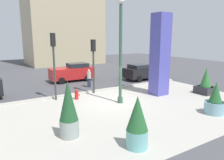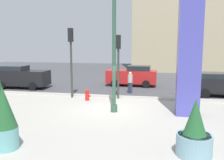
{
  "view_description": "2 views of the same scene",
  "coord_description": "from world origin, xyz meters",
  "px_view_note": "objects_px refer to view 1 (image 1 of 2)",
  "views": [
    {
      "loc": [
        -7.67,
        -12.01,
        4.44
      ],
      "look_at": [
        0.39,
        0.89,
        1.36
      ],
      "focal_mm": 34.36,
      "sensor_mm": 36.0,
      "label": 1
    },
    {
      "loc": [
        2.58,
        -12.92,
        3.58
      ],
      "look_at": [
        -0.18,
        1.29,
        1.49
      ],
      "focal_mm": 39.0,
      "sensor_mm": 36.0,
      "label": 2
    }
  ],
  "objects_px": {
    "lamp_post": "(121,54)",
    "potted_plant_by_pillar": "(137,123)",
    "car_passing_lane": "(144,71)",
    "fire_hydrant": "(77,94)",
    "potted_plant_mid_plaza": "(206,83)",
    "pedestrian_by_curb": "(89,77)",
    "traffic_light_far_side": "(54,56)",
    "potted_plant_near_left": "(215,101)",
    "art_pillar_blue": "(160,55)",
    "car_far_lane": "(73,72)",
    "potted_plant_near_right": "(69,110)",
    "traffic_light_corner": "(93,57)"
  },
  "relations": [
    {
      "from": "potted_plant_mid_plaza",
      "to": "potted_plant_near_left",
      "type": "distance_m",
      "value": 4.73
    },
    {
      "from": "art_pillar_blue",
      "to": "fire_hydrant",
      "type": "height_order",
      "value": "art_pillar_blue"
    },
    {
      "from": "art_pillar_blue",
      "to": "traffic_light_corner",
      "type": "bearing_deg",
      "value": 143.67
    },
    {
      "from": "potted_plant_by_pillar",
      "to": "car_passing_lane",
      "type": "height_order",
      "value": "potted_plant_by_pillar"
    },
    {
      "from": "potted_plant_near_right",
      "to": "pedestrian_by_curb",
      "type": "xyz_separation_m",
      "value": [
        5.02,
        8.29,
        -0.37
      ]
    },
    {
      "from": "fire_hydrant",
      "to": "car_far_lane",
      "type": "relative_size",
      "value": 0.17
    },
    {
      "from": "traffic_light_far_side",
      "to": "potted_plant_near_left",
      "type": "bearing_deg",
      "value": -47.67
    },
    {
      "from": "potted_plant_by_pillar",
      "to": "car_far_lane",
      "type": "xyz_separation_m",
      "value": [
        2.87,
        14.04,
        -0.18
      ]
    },
    {
      "from": "potted_plant_near_left",
      "to": "traffic_light_far_side",
      "type": "distance_m",
      "value": 10.68
    },
    {
      "from": "potted_plant_mid_plaza",
      "to": "traffic_light_corner",
      "type": "height_order",
      "value": "traffic_light_corner"
    },
    {
      "from": "potted_plant_mid_plaza",
      "to": "pedestrian_by_curb",
      "type": "bearing_deg",
      "value": 134.87
    },
    {
      "from": "car_far_lane",
      "to": "potted_plant_near_right",
      "type": "bearing_deg",
      "value": -112.48
    },
    {
      "from": "potted_plant_near_left",
      "to": "traffic_light_corner",
      "type": "bearing_deg",
      "value": 115.73
    },
    {
      "from": "traffic_light_far_side",
      "to": "car_far_lane",
      "type": "distance_m",
      "value": 7.03
    },
    {
      "from": "fire_hydrant",
      "to": "traffic_light_far_side",
      "type": "distance_m",
      "value": 3.14
    },
    {
      "from": "car_far_lane",
      "to": "potted_plant_by_pillar",
      "type": "bearing_deg",
      "value": -101.54
    },
    {
      "from": "traffic_light_corner",
      "to": "car_passing_lane",
      "type": "xyz_separation_m",
      "value": [
        7.07,
        2.26,
        -2.02
      ]
    },
    {
      "from": "art_pillar_blue",
      "to": "potted_plant_mid_plaza",
      "type": "height_order",
      "value": "art_pillar_blue"
    },
    {
      "from": "lamp_post",
      "to": "potted_plant_near_right",
      "type": "xyz_separation_m",
      "value": [
        -4.78,
        -2.98,
        -2.04
      ]
    },
    {
      "from": "potted_plant_near_right",
      "to": "traffic_light_corner",
      "type": "xyz_separation_m",
      "value": [
        4.46,
        6.26,
        1.6
      ]
    },
    {
      "from": "traffic_light_far_side",
      "to": "car_far_lane",
      "type": "xyz_separation_m",
      "value": [
        3.54,
        5.65,
        -2.24
      ]
    },
    {
      "from": "car_passing_lane",
      "to": "pedestrian_by_curb",
      "type": "distance_m",
      "value": 6.51
    },
    {
      "from": "potted_plant_mid_plaza",
      "to": "traffic_light_far_side",
      "type": "bearing_deg",
      "value": 156.53
    },
    {
      "from": "lamp_post",
      "to": "fire_hydrant",
      "type": "bearing_deg",
      "value": 133.41
    },
    {
      "from": "car_far_lane",
      "to": "potted_plant_near_left",
      "type": "bearing_deg",
      "value": -75.44
    },
    {
      "from": "lamp_post",
      "to": "potted_plant_by_pillar",
      "type": "distance_m",
      "value": 6.45
    },
    {
      "from": "fire_hydrant",
      "to": "potted_plant_mid_plaza",
      "type": "bearing_deg",
      "value": -22.75
    },
    {
      "from": "fire_hydrant",
      "to": "car_passing_lane",
      "type": "distance_m",
      "value": 9.52
    },
    {
      "from": "art_pillar_blue",
      "to": "car_far_lane",
      "type": "relative_size",
      "value": 1.41
    },
    {
      "from": "lamp_post",
      "to": "traffic_light_corner",
      "type": "distance_m",
      "value": 3.32
    },
    {
      "from": "traffic_light_far_side",
      "to": "pedestrian_by_curb",
      "type": "relative_size",
      "value": 2.92
    },
    {
      "from": "lamp_post",
      "to": "pedestrian_by_curb",
      "type": "relative_size",
      "value": 4.21
    },
    {
      "from": "car_passing_lane",
      "to": "art_pillar_blue",
      "type": "bearing_deg",
      "value": -119.22
    },
    {
      "from": "lamp_post",
      "to": "pedestrian_by_curb",
      "type": "height_order",
      "value": "lamp_post"
    },
    {
      "from": "potted_plant_mid_plaza",
      "to": "potted_plant_near_left",
      "type": "relative_size",
      "value": 1.09
    },
    {
      "from": "potted_plant_near_right",
      "to": "fire_hydrant",
      "type": "distance_m",
      "value": 5.97
    },
    {
      "from": "lamp_post",
      "to": "car_passing_lane",
      "type": "height_order",
      "value": "lamp_post"
    },
    {
      "from": "potted_plant_near_right",
      "to": "pedestrian_by_curb",
      "type": "distance_m",
      "value": 9.7
    },
    {
      "from": "potted_plant_by_pillar",
      "to": "fire_hydrant",
      "type": "distance_m",
      "value": 7.75
    },
    {
      "from": "art_pillar_blue",
      "to": "traffic_light_far_side",
      "type": "xyz_separation_m",
      "value": [
        -7.29,
        2.78,
        0.07
      ]
    },
    {
      "from": "potted_plant_mid_plaza",
      "to": "car_passing_lane",
      "type": "xyz_separation_m",
      "value": [
        -0.33,
        7.1,
        0.0
      ]
    },
    {
      "from": "art_pillar_blue",
      "to": "lamp_post",
      "type": "bearing_deg",
      "value": -176.14
    },
    {
      "from": "art_pillar_blue",
      "to": "potted_plant_by_pillar",
      "type": "height_order",
      "value": "art_pillar_blue"
    },
    {
      "from": "potted_plant_near_left",
      "to": "fire_hydrant",
      "type": "bearing_deg",
      "value": 129.23
    },
    {
      "from": "art_pillar_blue",
      "to": "car_passing_lane",
      "type": "distance_m",
      "value": 6.46
    },
    {
      "from": "traffic_light_far_side",
      "to": "potted_plant_near_right",
      "type": "bearing_deg",
      "value": -102.01
    },
    {
      "from": "lamp_post",
      "to": "fire_hydrant",
      "type": "relative_size",
      "value": 9.02
    },
    {
      "from": "potted_plant_near_left",
      "to": "car_passing_lane",
      "type": "height_order",
      "value": "potted_plant_near_left"
    },
    {
      "from": "car_passing_lane",
      "to": "car_far_lane",
      "type": "distance_m",
      "value": 7.4
    },
    {
      "from": "potted_plant_mid_plaza",
      "to": "potted_plant_by_pillar",
      "type": "bearing_deg",
      "value": -159.0
    }
  ]
}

